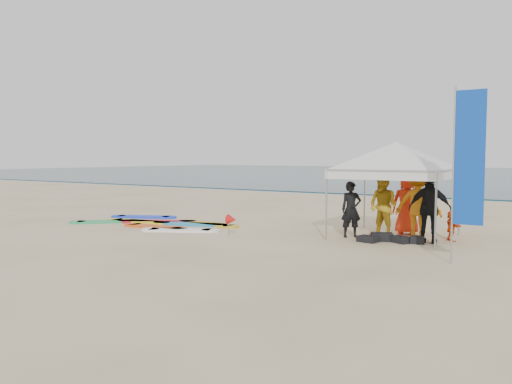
{
  "coord_description": "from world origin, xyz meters",
  "views": [
    {
      "loc": [
        8.19,
        -10.04,
        2.25
      ],
      "look_at": [
        0.03,
        2.6,
        1.2
      ],
      "focal_mm": 35.0,
      "sensor_mm": 36.0,
      "label": 1
    }
  ],
  "objects_px": {
    "person_seated": "(451,226)",
    "person_black_b": "(430,209)",
    "marker_pennant": "(232,220)",
    "feather_flag": "(468,160)",
    "person_black_a": "(351,209)",
    "person_yellow": "(383,206)",
    "person_orange_b": "(407,204)",
    "canopy_tent": "(396,142)",
    "person_orange_a": "(418,204)",
    "surfboard_spread": "(159,223)"
  },
  "relations": [
    {
      "from": "canopy_tent",
      "to": "feather_flag",
      "type": "distance_m",
      "value": 3.65
    },
    {
      "from": "person_seated",
      "to": "person_black_b",
      "type": "bearing_deg",
      "value": 116.96
    },
    {
      "from": "canopy_tent",
      "to": "person_black_b",
      "type": "bearing_deg",
      "value": -22.47
    },
    {
      "from": "person_black_b",
      "to": "person_orange_b",
      "type": "bearing_deg",
      "value": -59.87
    },
    {
      "from": "canopy_tent",
      "to": "person_black_a",
      "type": "bearing_deg",
      "value": -150.58
    },
    {
      "from": "person_seated",
      "to": "marker_pennant",
      "type": "relative_size",
      "value": 1.29
    },
    {
      "from": "person_orange_b",
      "to": "feather_flag",
      "type": "distance_m",
      "value": 4.38
    },
    {
      "from": "person_black_a",
      "to": "canopy_tent",
      "type": "height_order",
      "value": "canopy_tent"
    },
    {
      "from": "person_yellow",
      "to": "person_orange_b",
      "type": "xyz_separation_m",
      "value": [
        0.41,
        0.93,
        0.01
      ]
    },
    {
      "from": "person_orange_b",
      "to": "person_seated",
      "type": "relative_size",
      "value": 2.2
    },
    {
      "from": "person_black_b",
      "to": "person_orange_b",
      "type": "relative_size",
      "value": 1.01
    },
    {
      "from": "person_black_b",
      "to": "marker_pennant",
      "type": "relative_size",
      "value": 2.86
    },
    {
      "from": "person_orange_b",
      "to": "marker_pennant",
      "type": "distance_m",
      "value": 5.13
    },
    {
      "from": "person_orange_a",
      "to": "marker_pennant",
      "type": "relative_size",
      "value": 3.06
    },
    {
      "from": "person_orange_b",
      "to": "canopy_tent",
      "type": "bearing_deg",
      "value": 72.63
    },
    {
      "from": "person_black_b",
      "to": "person_black_a",
      "type": "bearing_deg",
      "value": -3.1
    },
    {
      "from": "canopy_tent",
      "to": "feather_flag",
      "type": "xyz_separation_m",
      "value": [
        2.35,
        -2.76,
        -0.46
      ]
    },
    {
      "from": "person_black_b",
      "to": "feather_flag",
      "type": "xyz_separation_m",
      "value": [
        1.3,
        -2.32,
        1.29
      ]
    },
    {
      "from": "person_orange_a",
      "to": "canopy_tent",
      "type": "relative_size",
      "value": 0.48
    },
    {
      "from": "person_black_b",
      "to": "canopy_tent",
      "type": "height_order",
      "value": "canopy_tent"
    },
    {
      "from": "person_orange_a",
      "to": "feather_flag",
      "type": "xyz_separation_m",
      "value": [
        1.75,
        -2.9,
        1.22
      ]
    },
    {
      "from": "person_black_a",
      "to": "marker_pennant",
      "type": "xyz_separation_m",
      "value": [
        -2.83,
        -1.8,
        -0.29
      ]
    },
    {
      "from": "person_yellow",
      "to": "person_black_b",
      "type": "relative_size",
      "value": 0.97
    },
    {
      "from": "person_yellow",
      "to": "marker_pennant",
      "type": "height_order",
      "value": "person_yellow"
    },
    {
      "from": "person_orange_a",
      "to": "surfboard_spread",
      "type": "height_order",
      "value": "person_orange_a"
    },
    {
      "from": "marker_pennant",
      "to": "person_seated",
      "type": "bearing_deg",
      "value": 26.54
    },
    {
      "from": "person_yellow",
      "to": "person_orange_a",
      "type": "xyz_separation_m",
      "value": [
        0.89,
        0.3,
        0.09
      ]
    },
    {
      "from": "person_black_a",
      "to": "surfboard_spread",
      "type": "xyz_separation_m",
      "value": [
        -6.47,
        -0.92,
        -0.75
      ]
    },
    {
      "from": "person_seated",
      "to": "canopy_tent",
      "type": "bearing_deg",
      "value": 67.33
    },
    {
      "from": "person_orange_b",
      "to": "canopy_tent",
      "type": "relative_size",
      "value": 0.45
    },
    {
      "from": "person_orange_a",
      "to": "feather_flag",
      "type": "distance_m",
      "value": 3.6
    },
    {
      "from": "person_black_a",
      "to": "person_seated",
      "type": "distance_m",
      "value": 2.69
    },
    {
      "from": "canopy_tent",
      "to": "marker_pennant",
      "type": "xyz_separation_m",
      "value": [
        -3.89,
        -2.39,
        -2.16
      ]
    },
    {
      "from": "marker_pennant",
      "to": "feather_flag",
      "type": "bearing_deg",
      "value": -3.36
    },
    {
      "from": "person_orange_a",
      "to": "person_seated",
      "type": "height_order",
      "value": "person_orange_a"
    },
    {
      "from": "feather_flag",
      "to": "person_orange_b",
      "type": "bearing_deg",
      "value": 122.22
    },
    {
      "from": "person_seated",
      "to": "feather_flag",
      "type": "bearing_deg",
      "value": 162.89
    },
    {
      "from": "person_black_a",
      "to": "person_seated",
      "type": "relative_size",
      "value": 1.92
    },
    {
      "from": "marker_pennant",
      "to": "person_black_a",
      "type": "bearing_deg",
      "value": 32.4
    },
    {
      "from": "person_orange_a",
      "to": "canopy_tent",
      "type": "xyz_separation_m",
      "value": [
        -0.6,
        -0.14,
        1.68
      ]
    },
    {
      "from": "surfboard_spread",
      "to": "person_seated",
      "type": "bearing_deg",
      "value": 11.27
    },
    {
      "from": "feather_flag",
      "to": "person_yellow",
      "type": "bearing_deg",
      "value": 135.35
    },
    {
      "from": "person_black_b",
      "to": "canopy_tent",
      "type": "bearing_deg",
      "value": -29.9
    },
    {
      "from": "feather_flag",
      "to": "marker_pennant",
      "type": "height_order",
      "value": "feather_flag"
    },
    {
      "from": "person_orange_b",
      "to": "surfboard_spread",
      "type": "distance_m",
      "value": 8.03
    },
    {
      "from": "canopy_tent",
      "to": "surfboard_spread",
      "type": "bearing_deg",
      "value": -168.64
    },
    {
      "from": "canopy_tent",
      "to": "feather_flag",
      "type": "bearing_deg",
      "value": -49.59
    },
    {
      "from": "person_orange_b",
      "to": "canopy_tent",
      "type": "xyz_separation_m",
      "value": [
        -0.12,
        -0.78,
        1.76
      ]
    },
    {
      "from": "person_orange_a",
      "to": "marker_pennant",
      "type": "distance_m",
      "value": 5.18
    },
    {
      "from": "person_black_a",
      "to": "marker_pennant",
      "type": "distance_m",
      "value": 3.37
    }
  ]
}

